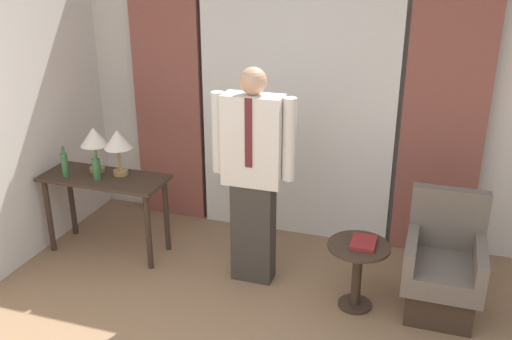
% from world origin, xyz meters
% --- Properties ---
extents(wall_back, '(10.00, 0.06, 2.70)m').
position_xyz_m(wall_back, '(0.00, 3.03, 1.35)').
color(wall_back, silver).
rests_on(wall_back, ground_plane).
extents(curtain_sheer_center, '(1.81, 0.06, 2.58)m').
position_xyz_m(curtain_sheer_center, '(0.00, 2.90, 1.29)').
color(curtain_sheer_center, white).
rests_on(curtain_sheer_center, ground_plane).
extents(curtain_drape_left, '(0.70, 0.06, 2.58)m').
position_xyz_m(curtain_drape_left, '(-1.29, 2.90, 1.29)').
color(curtain_drape_left, brown).
rests_on(curtain_drape_left, ground_plane).
extents(curtain_drape_right, '(0.70, 0.06, 2.58)m').
position_xyz_m(curtain_drape_right, '(1.29, 2.90, 1.29)').
color(curtain_drape_right, brown).
rests_on(curtain_drape_right, ground_plane).
extents(desk, '(1.13, 0.46, 0.74)m').
position_xyz_m(desk, '(-1.51, 2.01, 0.61)').
color(desk, '#38281E').
rests_on(desk, ground_plane).
extents(table_lamp_left, '(0.24, 0.24, 0.42)m').
position_xyz_m(table_lamp_left, '(-1.63, 2.10, 1.05)').
color(table_lamp_left, '#9E7F47').
rests_on(table_lamp_left, desk).
extents(table_lamp_right, '(0.24, 0.24, 0.42)m').
position_xyz_m(table_lamp_right, '(-1.39, 2.10, 1.05)').
color(table_lamp_right, '#9E7F47').
rests_on(table_lamp_right, desk).
extents(bottle_near_edge, '(0.06, 0.06, 0.28)m').
position_xyz_m(bottle_near_edge, '(-1.83, 1.91, 0.85)').
color(bottle_near_edge, '#336638').
rests_on(bottle_near_edge, desk).
extents(bottle_by_lamp, '(0.07, 0.07, 0.24)m').
position_xyz_m(bottle_by_lamp, '(-1.53, 1.94, 0.84)').
color(bottle_by_lamp, '#336638').
rests_on(bottle_by_lamp, desk).
extents(person, '(0.68, 0.22, 1.81)m').
position_xyz_m(person, '(-0.10, 1.97, 0.98)').
color(person, '#38332D').
rests_on(person, ground_plane).
extents(armchair, '(0.57, 0.63, 0.93)m').
position_xyz_m(armchair, '(1.41, 1.99, 0.34)').
color(armchair, '#38281E').
rests_on(armchair, ground_plane).
extents(side_table, '(0.48, 0.48, 0.55)m').
position_xyz_m(side_table, '(0.79, 1.82, 0.37)').
color(side_table, '#38281E').
rests_on(side_table, ground_plane).
extents(book, '(0.18, 0.24, 0.03)m').
position_xyz_m(book, '(0.82, 1.84, 0.56)').
color(book, maroon).
rests_on(book, side_table).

